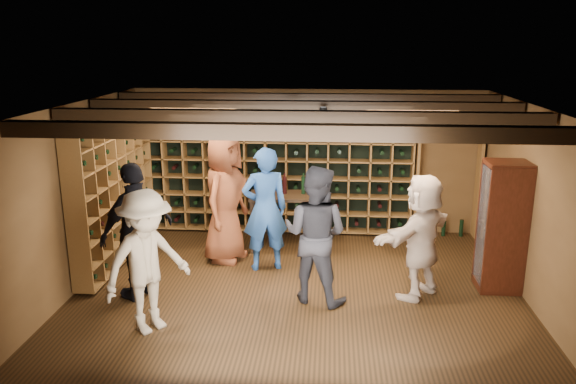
# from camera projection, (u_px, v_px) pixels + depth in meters

# --- Properties ---
(ground) EXTENTS (6.00, 6.00, 0.00)m
(ground) POSITION_uv_depth(u_px,v_px,m) (298.00, 288.00, 7.74)
(ground) COLOR #311E0D
(ground) RESTS_ON ground
(room_shell) EXTENTS (6.00, 6.00, 6.00)m
(room_shell) POSITION_uv_depth(u_px,v_px,m) (299.00, 112.00, 7.16)
(room_shell) COLOR brown
(room_shell) RESTS_ON ground
(wine_rack_back) EXTENTS (4.65, 0.30, 2.20)m
(wine_rack_back) POSITION_uv_depth(u_px,v_px,m) (276.00, 169.00, 9.72)
(wine_rack_back) COLOR brown
(wine_rack_back) RESTS_ON ground
(wine_rack_left) EXTENTS (0.30, 2.65, 2.20)m
(wine_rack_left) POSITION_uv_depth(u_px,v_px,m) (114.00, 188.00, 8.44)
(wine_rack_left) COLOR brown
(wine_rack_left) RESTS_ON ground
(crate_shelf) EXTENTS (1.20, 0.32, 2.07)m
(crate_shelf) POSITION_uv_depth(u_px,v_px,m) (450.00, 147.00, 9.38)
(crate_shelf) COLOR brown
(crate_shelf) RESTS_ON ground
(display_cabinet) EXTENTS (0.55, 0.50, 1.75)m
(display_cabinet) POSITION_uv_depth(u_px,v_px,m) (501.00, 229.00, 7.51)
(display_cabinet) COLOR #37140B
(display_cabinet) RESTS_ON ground
(man_blue_shirt) EXTENTS (0.77, 0.62, 1.84)m
(man_blue_shirt) POSITION_uv_depth(u_px,v_px,m) (265.00, 209.00, 8.17)
(man_blue_shirt) COLOR navy
(man_blue_shirt) RESTS_ON ground
(man_grey_suit) EXTENTS (1.06, 0.95, 1.80)m
(man_grey_suit) POSITION_uv_depth(u_px,v_px,m) (315.00, 235.00, 7.17)
(man_grey_suit) COLOR black
(man_grey_suit) RESTS_ON ground
(guest_red_floral) EXTENTS (0.89, 1.11, 1.98)m
(guest_red_floral) POSITION_uv_depth(u_px,v_px,m) (225.00, 198.00, 8.50)
(guest_red_floral) COLOR maroon
(guest_red_floral) RESTS_ON ground
(guest_woman_black) EXTENTS (0.99, 1.12, 1.82)m
(guest_woman_black) POSITION_uv_depth(u_px,v_px,m) (137.00, 231.00, 7.26)
(guest_woman_black) COLOR black
(guest_woman_black) RESTS_ON ground
(guest_khaki) EXTENTS (1.19, 1.25, 1.70)m
(guest_khaki) POSITION_uv_depth(u_px,v_px,m) (147.00, 262.00, 6.41)
(guest_khaki) COLOR gray
(guest_khaki) RESTS_ON ground
(guest_beige) EXTENTS (1.39, 1.49, 1.67)m
(guest_beige) POSITION_uv_depth(u_px,v_px,m) (421.00, 236.00, 7.31)
(guest_beige) COLOR tan
(guest_beige) RESTS_ON ground
(tasting_table) EXTENTS (1.25, 0.68, 1.19)m
(tasting_table) POSITION_uv_depth(u_px,v_px,m) (287.00, 201.00, 9.01)
(tasting_table) COLOR black
(tasting_table) RESTS_ON ground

